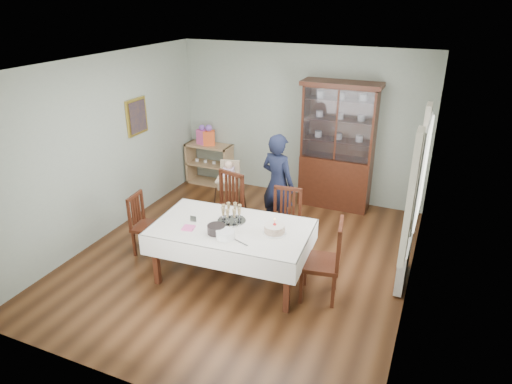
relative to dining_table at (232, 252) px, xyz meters
The scene contains 25 objects.
floor 0.62m from the dining_table, 99.50° to the left, with size 5.00×5.00×0.00m, color #593319.
room_shell 1.67m from the dining_table, 94.56° to the left, with size 5.00×5.00×5.00m.
dining_table is the anchor object (origin of this frame).
china_cabinet 2.92m from the dining_table, 76.30° to the left, with size 1.30×0.48×2.18m.
sideboard 3.32m from the dining_table, 123.51° to the left, with size 0.90×0.38×0.80m.
picture_frame 2.92m from the dining_table, 150.82° to the left, with size 0.04×0.48×0.58m, color gold.
window 2.56m from the dining_table, 20.15° to the left, with size 0.04×1.02×1.22m, color white.
curtain_left 2.34m from the dining_table, ahead, with size 0.07×0.30×1.55m, color silver.
curtain_right 2.73m from the dining_table, 34.05° to the left, with size 0.07×0.30×1.55m, color silver.
radiator 2.22m from the dining_table, 20.69° to the left, with size 0.10×0.80×0.55m, color white.
chair_far_left 1.01m from the dining_table, 122.98° to the left, with size 0.58×0.58×1.06m.
chair_far_right 0.97m from the dining_table, 65.23° to the left, with size 0.47×0.47×0.95m.
chair_end_left 1.41m from the dining_table, behind, with size 0.43×0.43×0.89m.
chair_end_right 1.18m from the dining_table, ahead, with size 0.54×0.54×1.05m.
woman 1.53m from the dining_table, 87.06° to the left, with size 0.58×0.38×1.59m, color black.
high_chair 1.83m from the dining_table, 117.33° to the left, with size 0.53×0.53×0.99m.
champagne_tray 0.47m from the dining_table, 114.88° to the left, with size 0.37×0.37×0.22m.
birthday_cake 0.71m from the dining_table, ahead, with size 0.30×0.30×0.20m.
plate_stack_dark 0.49m from the dining_table, 114.29° to the right, with size 0.22×0.22×0.11m, color black.
plate_stack_white 0.52m from the dining_table, 77.97° to the right, with size 0.23×0.23×0.10m, color white.
napkin_stack 0.66m from the dining_table, 151.81° to the right, with size 0.14×0.14×0.02m, color #F75BA8.
cutlery 0.70m from the dining_table, behind, with size 0.11×0.16×0.01m, color silver, non-canonical shape.
cake_knife 0.56m from the dining_table, 49.70° to the right, with size 0.25×0.02×0.01m, color silver.
gift_bag_pink 3.42m from the dining_table, 125.43° to the left, with size 0.24×0.19×0.38m.
gift_bag_orange 3.34m from the dining_table, 123.35° to the left, with size 0.26×0.23×0.40m.
Camera 1 is at (2.38, -5.06, 3.50)m, focal length 32.00 mm.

